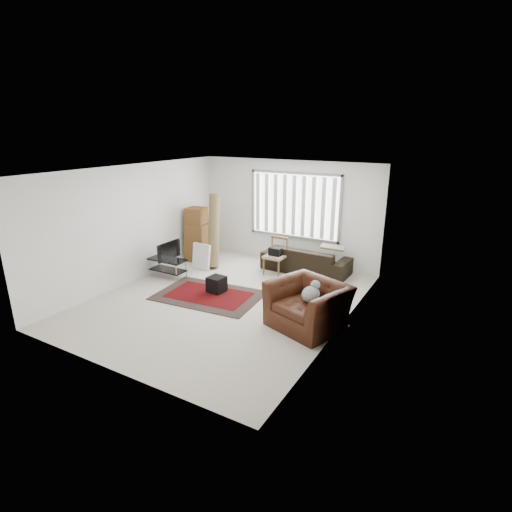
{
  "coord_description": "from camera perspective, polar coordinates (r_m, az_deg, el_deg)",
  "views": [
    {
      "loc": [
        4.43,
        -6.42,
        3.46
      ],
      "look_at": [
        0.69,
        0.1,
        1.05
      ],
      "focal_mm": 28.0,
      "sensor_mm": 36.0,
      "label": 1
    }
  ],
  "objects": [
    {
      "name": "sofa",
      "position": [
        10.06,
        7.16,
        0.05
      ],
      "size": [
        2.21,
        1.0,
        0.84
      ],
      "primitive_type": "imported",
      "rotation": [
        0.0,
        0.0,
        3.11
      ],
      "color": "black",
      "rests_on": "ground"
    },
    {
      "name": "room",
      "position": [
        8.38,
        -2.52,
        6.06
      ],
      "size": [
        6.0,
        6.02,
        2.71
      ],
      "color": "beige",
      "rests_on": "ground"
    },
    {
      "name": "armchair",
      "position": [
        7.27,
        7.47,
        -6.57
      ],
      "size": [
        1.58,
        1.48,
        0.95
      ],
      "rotation": [
        0.0,
        0.0,
        -0.33
      ],
      "color": "#3B180C",
      "rests_on": "ground"
    },
    {
      "name": "tv",
      "position": [
        9.75,
        -12.66,
        0.82
      ],
      "size": [
        0.1,
        0.76,
        0.44
      ],
      "primitive_type": "imported",
      "rotation": [
        0.0,
        0.0,
        1.57
      ],
      "color": "black",
      "rests_on": "tv_stand"
    },
    {
      "name": "side_chair",
      "position": [
        9.81,
        2.82,
        0.22
      ],
      "size": [
        0.5,
        0.5,
        0.91
      ],
      "rotation": [
        0.0,
        0.0,
        -0.02
      ],
      "color": "#867458",
      "rests_on": "ground"
    },
    {
      "name": "persian_rug",
      "position": [
        8.74,
        -6.75,
        -5.58
      ],
      "size": [
        2.34,
        1.67,
        0.02
      ],
      "color": "black",
      "rests_on": "ground"
    },
    {
      "name": "moving_boxes",
      "position": [
        10.93,
        -8.39,
        2.81
      ],
      "size": [
        0.67,
        0.62,
        1.44
      ],
      "color": "brown",
      "rests_on": "ground"
    },
    {
      "name": "subwoofer",
      "position": [
        8.83,
        -5.64,
        -4.03
      ],
      "size": [
        0.37,
        0.37,
        0.35
      ],
      "primitive_type": "cube",
      "rotation": [
        0.0,
        0.0,
        -0.08
      ],
      "color": "black",
      "rests_on": "persian_rug"
    },
    {
      "name": "white_flatpack",
      "position": [
        10.3,
        -7.82,
        -0.06
      ],
      "size": [
        0.52,
        0.19,
        0.66
      ],
      "primitive_type": "cube",
      "rotation": [
        -0.15,
        0.0,
        -0.04
      ],
      "color": "silver",
      "rests_on": "ground"
    },
    {
      "name": "tv_stand",
      "position": [
        9.85,
        -12.53,
        -1.12
      ],
      "size": [
        0.94,
        0.42,
        0.47
      ],
      "color": "black",
      "rests_on": "ground"
    },
    {
      "name": "rolled_rug",
      "position": [
        10.37,
        -6.05,
        3.6
      ],
      "size": [
        0.62,
        0.89,
        1.87
      ],
      "primitive_type": "cylinder",
      "rotation": [
        -0.32,
        0.0,
        0.44
      ],
      "color": "brown",
      "rests_on": "ground"
    }
  ]
}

